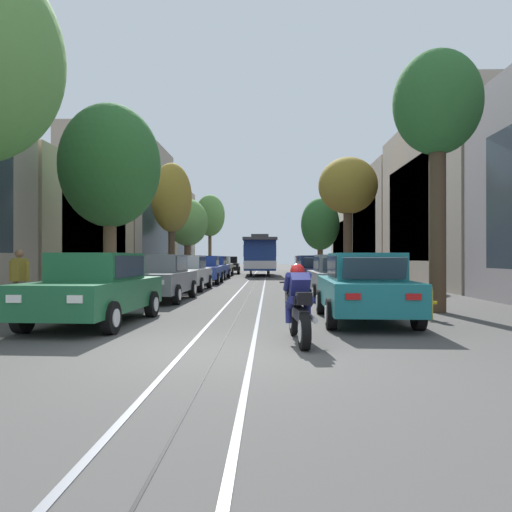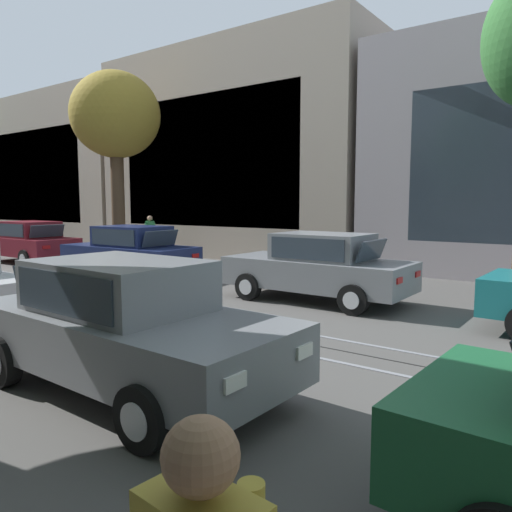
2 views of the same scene
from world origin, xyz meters
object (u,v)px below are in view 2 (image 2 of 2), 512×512
Objects in this scene: parked_car_grey_second_left at (125,325)px; pedestrian_on_right_pavement at (150,234)px; street_tree_kerb_right_second at (116,118)px; parked_car_grey_second_right at (318,267)px; parked_car_navy_mid_right at (130,252)px; parked_car_maroon_fourth_right at (29,242)px.

pedestrian_on_right_pavement is (10.30, 11.06, 0.18)m from parked_car_grey_second_left.
street_tree_kerb_right_second is at bearing 51.89° from parked_car_grey_second_left.
parked_car_grey_second_left is 1.01× the size of parked_car_grey_second_right.
parked_car_grey_second_right is 6.38m from parked_car_navy_mid_right.
parked_car_grey_second_right is 10.87m from street_tree_kerb_right_second.
parked_car_grey_second_left is 1.01× the size of parked_car_maroon_fourth_right.
street_tree_kerb_right_second reaches higher than parked_car_maroon_fourth_right.
parked_car_grey_second_right is at bearing -89.85° from parked_car_maroon_fourth_right.
parked_car_maroon_fourth_right is at bearing 153.08° from pedestrian_on_right_pavement.
parked_car_grey_second_left is at bearing -128.11° from street_tree_kerb_right_second.
parked_car_grey_second_right is at bearing -111.83° from pedestrian_on_right_pavement.
parked_car_grey_second_right is 1.00× the size of parked_car_maroon_fourth_right.
parked_car_navy_mid_right and parked_car_maroon_fourth_right have the same top height.
pedestrian_on_right_pavement is at bearing -26.92° from parked_car_maroon_fourth_right.
pedestrian_on_right_pavement is (2.15, 0.68, -4.42)m from street_tree_kerb_right_second.
street_tree_kerb_right_second is at bearing 78.38° from parked_car_grey_second_right.
pedestrian_on_right_pavement reaches higher than parked_car_grey_second_right.
street_tree_kerb_right_second reaches higher than pedestrian_on_right_pavement.
parked_car_grey_second_left is at bearing -114.94° from parked_car_maroon_fourth_right.
parked_car_grey_second_right is 2.51× the size of pedestrian_on_right_pavement.
parked_car_navy_mid_right is at bearing -123.78° from street_tree_kerb_right_second.
street_tree_kerb_right_second is 4.08× the size of pedestrian_on_right_pavement.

